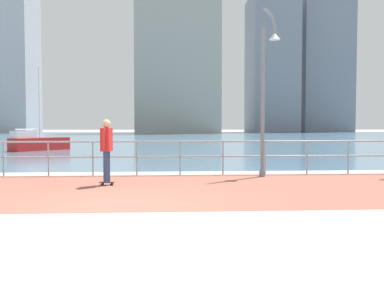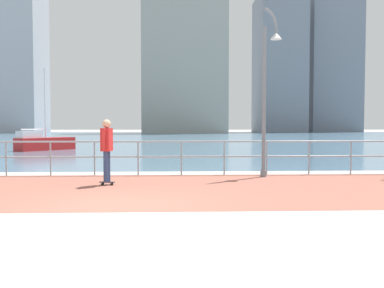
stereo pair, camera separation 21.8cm
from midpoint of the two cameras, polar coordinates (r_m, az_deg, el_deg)
The scene contains 11 objects.
ground at distance 48.03m, azimuth -4.72°, elevation 0.67°, with size 220.00×220.00×0.00m, color #ADAAA5.
brick_paving at distance 10.50m, azimuth -9.51°, elevation -6.21°, with size 28.00×5.68×0.01m, color #935647.
harbor_water at distance 58.19m, azimuth -4.49°, elevation 1.01°, with size 180.00×88.00×0.00m, color slate.
waterfront_railing at distance 13.23m, azimuth -8.22°, elevation -1.05°, with size 25.25×0.06×1.11m.
lamppost at distance 13.07m, azimuth 9.91°, elevation 8.26°, with size 0.72×0.59×5.25m.
skateboarder at distance 11.11m, azimuth -12.44°, elevation -0.24°, with size 0.41×0.56×1.77m.
sailboat_ivory at distance 28.15m, azimuth -20.99°, elevation 0.20°, with size 3.34×3.70×5.36m.
tower_brick at distance 88.84m, azimuth -2.11°, elevation 14.49°, with size 17.55×10.31×41.51m.
tower_glass at distance 100.35m, azimuth -24.27°, elevation 11.67°, with size 10.45×11.19×37.33m.
tower_concrete at distance 115.13m, azimuth 17.68°, elevation 13.03°, with size 12.84×13.14×47.07m.
tower_slate at distance 103.37m, azimuth 11.00°, elevation 10.88°, with size 10.87×13.11×34.83m.
Camera 1 is at (1.01, -7.99, 1.60)m, focal length 38.05 mm.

